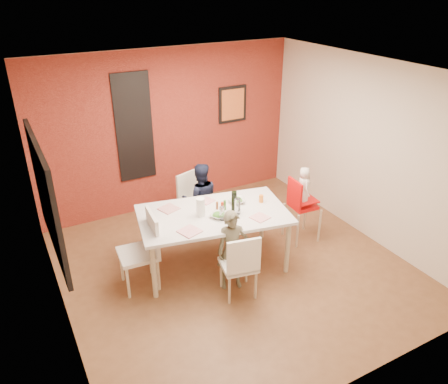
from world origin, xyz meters
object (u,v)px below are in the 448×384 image
high_chair (300,204)px  wine_bottle (234,201)px  toddler (304,186)px  chair_near (241,263)px  dining_table (213,218)px  chair_left (144,247)px  chair_far (193,198)px  paper_towel_roll (201,207)px  child_far (200,199)px  child_near (232,251)px

high_chair → wine_bottle: (-1.17, -0.04, 0.35)m
toddler → chair_near: bearing=132.1°
dining_table → chair_left: size_ratio=2.09×
chair_far → paper_towel_roll: paper_towel_roll is taller
child_far → high_chair: bearing=161.2°
wine_bottle → paper_towel_roll: size_ratio=1.08×
dining_table → child_far: bearing=76.2°
dining_table → toddler: size_ratio=3.63×
chair_near → child_far: child_far is taller
chair_near → wine_bottle: (0.31, 0.72, 0.45)m
toddler → wine_bottle: 1.20m
chair_left → child_far: 1.44m
chair_far → paper_towel_roll: bearing=-126.6°
dining_table → chair_left: chair_left is taller
chair_left → wine_bottle: (1.26, -0.09, 0.39)m
chair_left → high_chair: 2.43m
chair_far → chair_left: (-1.16, -1.06, 0.06)m
chair_left → wine_bottle: 1.32m
child_far → toddler: 1.58m
chair_far → toddler: size_ratio=1.55×
high_chair → child_far: bearing=58.5°
wine_bottle → child_far: bearing=94.6°
chair_near → wine_bottle: size_ratio=3.30×
chair_left → paper_towel_roll: 0.88m
child_near → chair_far: bearing=99.6°
child_near → toddler: 1.62m
high_chair → wine_bottle: size_ratio=3.67×
wine_bottle → toddler: bearing=1.5°
chair_left → toddler: size_ratio=1.74×
chair_far → child_far: child_far is taller
toddler → paper_towel_roll: 1.66m
child_far → toddler: toddler is taller
child_near → toddler: toddler is taller
child_far → wine_bottle: 1.00m
chair_far → child_near: child_near is taller
chair_left → wine_bottle: wine_bottle is taller
chair_far → chair_left: bearing=-155.5°
chair_left → child_far: bearing=129.5°
child_near → child_far: child_far is taller
dining_table → child_near: 0.58m
dining_table → chair_far: 1.14m
child_near → dining_table: bearing=105.3°
wine_bottle → paper_towel_roll: (-0.46, 0.08, -0.01)m
dining_table → chair_near: chair_near is taller
child_near → child_far: bearing=97.4°
child_far → paper_towel_roll: child_far is taller
high_chair → wine_bottle: bearing=95.6°
chair_far → child_far: size_ratio=0.78×
chair_near → paper_towel_roll: size_ratio=3.56×
dining_table → wine_bottle: (0.29, -0.06, 0.21)m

